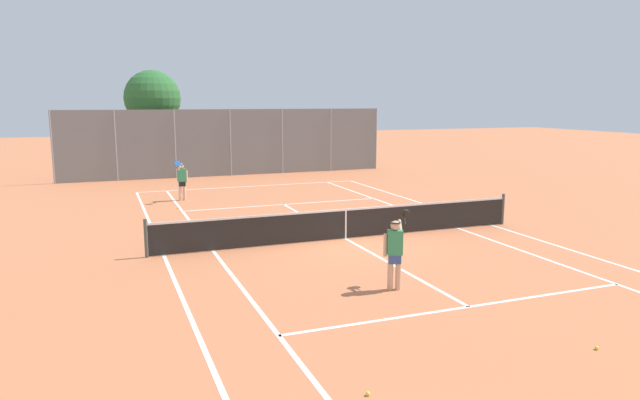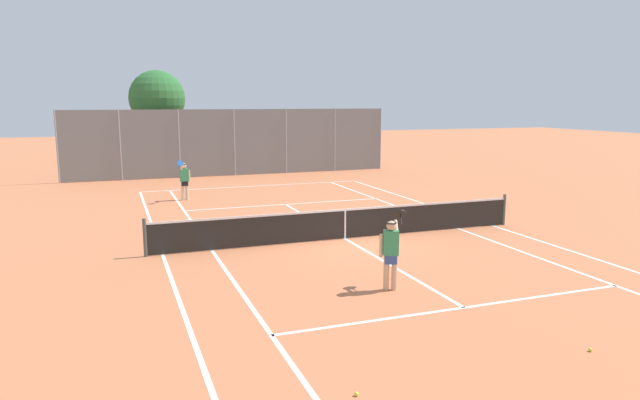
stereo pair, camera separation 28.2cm
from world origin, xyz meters
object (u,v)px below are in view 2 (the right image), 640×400
object	(u,v)px
player_far_left	(184,179)
tree_behind_left	(158,99)
player_near_side	(391,250)
loose_tennis_ball_2	(180,207)
tennis_net	(345,223)
loose_tennis_ball_0	(356,394)
loose_tennis_ball_1	(590,350)

from	to	relation	value
player_far_left	tree_behind_left	world-z (taller)	tree_behind_left
tree_behind_left	player_far_left	bearing A→B (deg)	-89.17
player_near_side	loose_tennis_ball_2	distance (m)	12.36
tennis_net	player_far_left	world-z (taller)	player_far_left
loose_tennis_ball_0	loose_tennis_ball_1	size ratio (longest dim) A/B	1.00
tennis_net	player_far_left	xyz separation A→B (m)	(-3.78, 8.94, 0.42)
player_far_left	loose_tennis_ball_0	distance (m)	17.88
tennis_net	loose_tennis_ball_1	distance (m)	8.99
loose_tennis_ball_1	tree_behind_left	distance (m)	28.62
loose_tennis_ball_1	loose_tennis_ball_0	bearing A→B (deg)	179.82
loose_tennis_ball_1	tree_behind_left	bearing A→B (deg)	99.63
tennis_net	tree_behind_left	bearing A→B (deg)	101.69
tennis_net	player_near_side	bearing A→B (deg)	-100.68
player_far_left	loose_tennis_ball_0	world-z (taller)	player_far_left
loose_tennis_ball_0	loose_tennis_ball_1	world-z (taller)	same
tennis_net	tree_behind_left	xyz separation A→B (m)	(-3.92, 18.96, 3.82)
loose_tennis_ball_0	tennis_net	bearing A→B (deg)	68.31
loose_tennis_ball_0	tree_behind_left	bearing A→B (deg)	90.77
player_far_left	loose_tennis_ball_2	bearing A→B (deg)	-103.12
player_near_side	tennis_net	bearing A→B (deg)	79.32
loose_tennis_ball_2	tree_behind_left	bearing A→B (deg)	88.58
loose_tennis_ball_1	player_near_side	bearing A→B (deg)	112.80
loose_tennis_ball_0	player_far_left	bearing A→B (deg)	90.73
player_near_side	tree_behind_left	world-z (taller)	tree_behind_left
player_far_left	loose_tennis_ball_0	size ratio (longest dim) A/B	26.88
tennis_net	loose_tennis_ball_1	xyz separation A→B (m)	(0.81, -8.94, -0.48)
player_near_side	loose_tennis_ball_2	xyz separation A→B (m)	(-3.31, 11.87, -0.89)
loose_tennis_ball_0	tree_behind_left	world-z (taller)	tree_behind_left
player_far_left	loose_tennis_ball_2	xyz separation A→B (m)	(-0.44, -1.90, -0.89)
player_near_side	player_far_left	bearing A→B (deg)	101.75
loose_tennis_ball_1	tree_behind_left	xyz separation A→B (m)	(-4.73, 27.90, 4.30)
player_near_side	loose_tennis_ball_2	size ratio (longest dim) A/B	26.88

